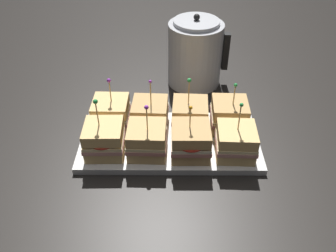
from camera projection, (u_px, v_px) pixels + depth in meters
ground_plane at (168, 143)px, 0.98m from camera, size 6.00×6.00×0.00m
serving_platter at (168, 141)px, 0.98m from camera, size 0.48×0.24×0.02m
sandwich_front_far_left at (102, 139)px, 0.91m from camera, size 0.10×0.10×0.16m
sandwich_front_center_left at (145, 140)px, 0.91m from camera, size 0.10×0.10×0.15m
sandwich_front_center_right at (189, 141)px, 0.90m from camera, size 0.10×0.10×0.15m
sandwich_front_far_right at (234, 142)px, 0.90m from camera, size 0.10×0.10×0.16m
sandwich_back_far_left at (110, 114)px, 0.99m from camera, size 0.10×0.11×0.15m
sandwich_back_center_left at (148, 115)px, 0.99m from camera, size 0.11×0.11×0.16m
sandwich_back_center_right at (188, 115)px, 0.99m from camera, size 0.11×0.11×0.16m
sandwich_back_far_right at (227, 115)px, 0.99m from camera, size 0.10×0.10×0.15m
kettle_steel at (194, 53)px, 1.18m from camera, size 0.20×0.18×0.24m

